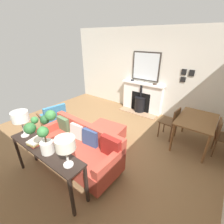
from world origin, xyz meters
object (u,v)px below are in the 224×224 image
object	(u,v)px
table_lamp_near_end	(20,117)
sofa	(79,148)
fireplace	(141,99)
mantel_bowl_far	(155,84)
dining_chair_near_fireplace	(172,121)
book_stack	(36,142)
dining_table	(196,122)
console_table	(45,153)
table_lamp_far_end	(65,145)
ottoman	(107,132)
armchair_accent	(53,115)
dining_chair_by_back_wall	(222,135)
potted_plant	(43,132)
mantel_bowl_near	(132,80)

from	to	relation	value
table_lamp_near_end	sofa	bearing A→B (deg)	138.12
fireplace	mantel_bowl_far	distance (m)	0.72
dining_chair_near_fireplace	book_stack	bearing A→B (deg)	-28.05
fireplace	dining_table	world-z (taller)	fireplace
console_table	table_lamp_far_end	xyz separation A→B (m)	(0.00, 0.61, 0.46)
mantel_bowl_far	console_table	xyz separation A→B (m)	(3.77, -0.24, -0.37)
table_lamp_far_end	dining_chair_near_fireplace	xyz separation A→B (m)	(-2.70, 0.62, -0.63)
mantel_bowl_far	sofa	world-z (taller)	mantel_bowl_far
book_stack	dining_table	xyz separation A→B (m)	(-2.71, 1.97, -0.18)
book_stack	dining_table	distance (m)	3.36
ottoman	dining_chair_near_fireplace	size ratio (longest dim) A/B	1.01
mantel_bowl_far	table_lamp_far_end	size ratio (longest dim) A/B	0.28
fireplace	armchair_accent	distance (m)	2.93
book_stack	dining_chair_by_back_wall	size ratio (longest dim) A/B	0.33
sofa	table_lamp_far_end	xyz separation A→B (m)	(0.68, 0.60, 0.77)
mantel_bowl_far	console_table	world-z (taller)	mantel_bowl_far
console_table	dining_chair_near_fireplace	world-z (taller)	dining_chair_near_fireplace
fireplace	dining_table	size ratio (longest dim) A/B	1.31
console_table	dining_table	world-z (taller)	console_table
sofa	book_stack	bearing A→B (deg)	-18.05
table_lamp_far_end	console_table	bearing A→B (deg)	-90.00
mantel_bowl_far	book_stack	distance (m)	3.81
sofa	dining_table	size ratio (longest dim) A/B	1.69
potted_plant	fireplace	bearing A→B (deg)	-175.30
table_lamp_near_end	armchair_accent	bearing A→B (deg)	-140.98
console_table	dining_chair_by_back_wall	size ratio (longest dim) A/B	1.92
ottoman	armchair_accent	size ratio (longest dim) A/B	1.10
mantel_bowl_far	potted_plant	world-z (taller)	potted_plant
mantel_bowl_near	potted_plant	world-z (taller)	potted_plant
mantel_bowl_near	console_table	distance (m)	3.83
ottoman	table_lamp_far_end	size ratio (longest dim) A/B	1.87
table_lamp_near_end	potted_plant	size ratio (longest dim) A/B	0.67
sofa	potted_plant	size ratio (longest dim) A/B	2.65
book_stack	mantel_bowl_near	bearing A→B (deg)	-174.52
console_table	table_lamp_near_end	bearing A→B (deg)	-90.00
table_lamp_near_end	dining_chair_by_back_wall	bearing A→B (deg)	132.96
console_table	dining_chair_by_back_wall	distance (m)	3.54
ottoman	sofa	bearing A→B (deg)	1.03
table_lamp_far_end	potted_plant	size ratio (longest dim) A/B	0.63
console_table	book_stack	distance (m)	0.26
book_stack	fireplace	bearing A→B (deg)	179.14
console_table	table_lamp_near_end	world-z (taller)	table_lamp_near_end
mantel_bowl_far	potted_plant	xyz separation A→B (m)	(3.80, -0.09, 0.11)
mantel_bowl_near	dining_table	xyz separation A→B (m)	(1.07, 2.33, -0.40)
dining_table	dining_chair_near_fireplace	xyz separation A→B (m)	(0.01, -0.53, -0.13)
fireplace	dining_chair_near_fireplace	distance (m)	1.74
fireplace	dining_chair_near_fireplace	size ratio (longest dim) A/B	1.75
sofa	ottoman	bearing A→B (deg)	-178.97
table_lamp_near_end	potted_plant	distance (m)	0.76
fireplace	book_stack	distance (m)	3.77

